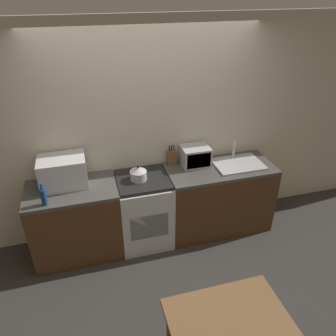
{
  "coord_description": "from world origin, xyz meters",
  "views": [
    {
      "loc": [
        -0.75,
        -2.42,
        2.88
      ],
      "look_at": [
        0.11,
        0.64,
        1.05
      ],
      "focal_mm": 35.0,
      "sensor_mm": 36.0,
      "label": 1
    }
  ],
  "objects_px": {
    "stove_range": "(144,210)",
    "microwave": "(63,172)",
    "bottle": "(44,197)",
    "toaster_oven": "(195,156)",
    "dining_table": "(232,336)",
    "kettle": "(138,174)"
  },
  "relations": [
    {
      "from": "toaster_oven",
      "to": "dining_table",
      "type": "bearing_deg",
      "value": -101.87
    },
    {
      "from": "dining_table",
      "to": "microwave",
      "type": "bearing_deg",
      "value": 119.35
    },
    {
      "from": "kettle",
      "to": "bottle",
      "type": "relative_size",
      "value": 0.75
    },
    {
      "from": "dining_table",
      "to": "toaster_oven",
      "type": "bearing_deg",
      "value": 78.13
    },
    {
      "from": "microwave",
      "to": "bottle",
      "type": "bearing_deg",
      "value": -120.64
    },
    {
      "from": "microwave",
      "to": "dining_table",
      "type": "height_order",
      "value": "microwave"
    },
    {
      "from": "stove_range",
      "to": "kettle",
      "type": "xyz_separation_m",
      "value": [
        -0.05,
        -0.01,
        0.53
      ]
    },
    {
      "from": "bottle",
      "to": "toaster_oven",
      "type": "xyz_separation_m",
      "value": [
        1.74,
        0.38,
        0.02
      ]
    },
    {
      "from": "stove_range",
      "to": "microwave",
      "type": "relative_size",
      "value": 1.8
    },
    {
      "from": "dining_table",
      "to": "bottle",
      "type": "bearing_deg",
      "value": 128.46
    },
    {
      "from": "bottle",
      "to": "toaster_oven",
      "type": "bearing_deg",
      "value": 12.17
    },
    {
      "from": "kettle",
      "to": "dining_table",
      "type": "relative_size",
      "value": 0.21
    },
    {
      "from": "kettle",
      "to": "microwave",
      "type": "distance_m",
      "value": 0.82
    },
    {
      "from": "microwave",
      "to": "stove_range",
      "type": "bearing_deg",
      "value": -7.1
    },
    {
      "from": "kettle",
      "to": "bottle",
      "type": "bearing_deg",
      "value": -167.81
    },
    {
      "from": "stove_range",
      "to": "kettle",
      "type": "relative_size",
      "value": 4.75
    },
    {
      "from": "toaster_oven",
      "to": "stove_range",
      "type": "bearing_deg",
      "value": -167.78
    },
    {
      "from": "kettle",
      "to": "microwave",
      "type": "relative_size",
      "value": 0.38
    },
    {
      "from": "kettle",
      "to": "toaster_oven",
      "type": "height_order",
      "value": "toaster_oven"
    },
    {
      "from": "stove_range",
      "to": "dining_table",
      "type": "distance_m",
      "value": 1.91
    },
    {
      "from": "bottle",
      "to": "toaster_oven",
      "type": "distance_m",
      "value": 1.78
    },
    {
      "from": "microwave",
      "to": "bottle",
      "type": "height_order",
      "value": "microwave"
    }
  ]
}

